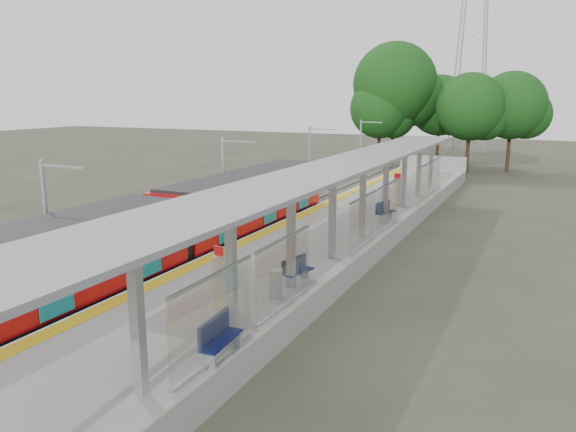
# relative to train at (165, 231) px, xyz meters

# --- Properties ---
(trackbed) EXTENTS (3.00, 70.00, 0.24)m
(trackbed) POSITION_rel_train_xyz_m (-0.00, 8.61, -1.93)
(trackbed) COLOR #59544C
(trackbed) RESTS_ON ground
(platform) EXTENTS (6.00, 50.00, 1.00)m
(platform) POSITION_rel_train_xyz_m (4.50, 8.61, -1.55)
(platform) COLOR gray
(platform) RESTS_ON ground
(tactile_strip) EXTENTS (0.60, 50.00, 0.02)m
(tactile_strip) POSITION_rel_train_xyz_m (1.95, 8.61, -1.04)
(tactile_strip) COLOR gold
(tactile_strip) RESTS_ON platform
(end_fence) EXTENTS (6.00, 0.10, 1.20)m
(end_fence) POSITION_rel_train_xyz_m (4.50, 33.56, -0.45)
(end_fence) COLOR #9EA0A5
(end_fence) RESTS_ON platform
(train) EXTENTS (2.74, 27.60, 3.62)m
(train) POSITION_rel_train_xyz_m (0.00, 0.00, 0.00)
(train) COLOR black
(train) RESTS_ON ground
(canopy) EXTENTS (3.27, 38.00, 3.66)m
(canopy) POSITION_rel_train_xyz_m (6.11, 4.80, 2.15)
(canopy) COLOR #9EA0A5
(canopy) RESTS_ON platform
(pylon) EXTENTS (8.00, 4.00, 38.00)m
(pylon) POSITION_rel_train_xyz_m (3.50, 61.61, 16.95)
(pylon) COLOR #9EA0A5
(pylon) RESTS_ON ground
(tree_cluster) EXTENTS (19.52, 12.18, 13.19)m
(tree_cluster) POSITION_rel_train_xyz_m (2.31, 41.75, 5.29)
(tree_cluster) COLOR #382316
(tree_cluster) RESTS_ON ground
(catenary_masts) EXTENTS (2.08, 48.16, 5.40)m
(catenary_masts) POSITION_rel_train_xyz_m (-1.72, 7.61, 0.86)
(catenary_masts) COLOR #9EA0A5
(catenary_masts) RESTS_ON ground
(bench_near) EXTENTS (0.60, 1.62, 1.08)m
(bench_near) POSITION_rel_train_xyz_m (7.10, -7.10, -0.48)
(bench_near) COLOR #0E1448
(bench_near) RESTS_ON platform
(bench_mid) EXTENTS (0.72, 1.43, 0.94)m
(bench_mid) POSITION_rel_train_xyz_m (6.48, -0.87, -0.56)
(bench_mid) COLOR #0E1448
(bench_mid) RESTS_ON platform
(bench_far) EXTENTS (0.78, 1.59, 1.05)m
(bench_far) POSITION_rel_train_xyz_m (6.52, 10.45, -0.50)
(bench_far) COLOR #0E1448
(bench_far) RESTS_ON platform
(info_pillar_near) EXTENTS (0.46, 0.46, 2.03)m
(info_pillar_near) POSITION_rel_train_xyz_m (5.31, -4.18, -0.17)
(info_pillar_near) COLOR beige
(info_pillar_near) RESTS_ON platform
(info_pillar_far) EXTENTS (0.44, 0.44, 1.97)m
(info_pillar_far) POSITION_rel_train_xyz_m (6.02, 14.92, -0.20)
(info_pillar_far) COLOR beige
(info_pillar_far) RESTS_ON platform
(litter_bin) EXTENTS (0.59, 0.59, 0.95)m
(litter_bin) POSITION_rel_train_xyz_m (6.46, -2.53, -0.58)
(litter_bin) COLOR #9EA0A5
(litter_bin) RESTS_ON platform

